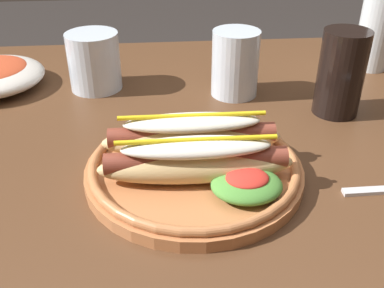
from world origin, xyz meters
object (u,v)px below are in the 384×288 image
(hot_dog_plate, at_px, (196,160))
(glass_bottle, at_px, (377,23))
(extra_cup, at_px, (235,63))
(water_cup, at_px, (94,61))
(soda_cup, at_px, (341,73))

(hot_dog_plate, relative_size, glass_bottle, 1.18)
(hot_dog_plate, height_order, extra_cup, extra_cup)
(extra_cup, distance_m, glass_bottle, 0.31)
(glass_bottle, bearing_deg, water_cup, -174.36)
(hot_dog_plate, relative_size, water_cup, 2.74)
(hot_dog_plate, bearing_deg, soda_cup, 33.90)
(water_cup, bearing_deg, glass_bottle, 5.64)
(soda_cup, relative_size, water_cup, 1.34)
(glass_bottle, bearing_deg, hot_dog_plate, -137.68)
(soda_cup, distance_m, water_cup, 0.42)
(soda_cup, bearing_deg, hot_dog_plate, -146.10)
(water_cup, height_order, extra_cup, extra_cup)
(glass_bottle, bearing_deg, extra_cup, -161.12)
(soda_cup, distance_m, extra_cup, 0.17)
(water_cup, xyz_separation_m, glass_bottle, (0.53, 0.05, 0.04))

